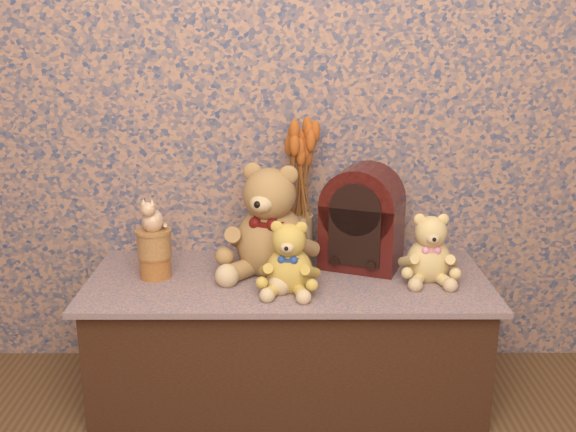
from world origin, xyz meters
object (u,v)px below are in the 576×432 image
Objects in this scene: ceramic_vase at (298,239)px; cat_figurine at (152,213)px; teddy_small at (430,244)px; cathedral_radio at (362,217)px; biscuit_tin_lower at (155,266)px; teddy_medium at (289,253)px; teddy_large at (272,215)px.

cat_figurine is (-0.50, -0.14, 0.14)m from ceramic_vase.
cat_figurine reaches higher than teddy_small.
ceramic_vase is 1.51× the size of cat_figurine.
cathedral_radio is 0.74m from cat_figurine.
biscuit_tin_lower is 0.90× the size of cat_figurine.
teddy_medium is 0.49m from biscuit_tin_lower.
cathedral_radio reaches higher than cat_figurine.
teddy_small is at bearing -1.29° from biscuit_tin_lower.
biscuit_tin_lower is at bearing -150.39° from cathedral_radio.
teddy_small is (0.54, -0.07, -0.08)m from teddy_large.
cathedral_radio is (0.26, 0.22, 0.06)m from teddy_medium.
teddy_small is 0.95m from biscuit_tin_lower.
cat_figurine reaches higher than teddy_medium.
teddy_medium is at bearing -97.57° from ceramic_vase.
ceramic_vase is (0.09, 0.09, -0.12)m from teddy_large.
teddy_small is at bearing 12.84° from cat_figurine.
cat_figurine is at bearing 173.29° from teddy_medium.
teddy_medium is 1.40× the size of ceramic_vase.
biscuit_tin_lower is at bearing 173.29° from teddy_medium.
teddy_large is 3.48× the size of cat_figurine.
teddy_medium is 2.36× the size of biscuit_tin_lower.
teddy_large is 0.55m from teddy_small.
teddy_small reaches higher than biscuit_tin_lower.
teddy_large is at bearing 174.42° from teddy_small.
teddy_large reaches higher than teddy_medium.
teddy_small is 2.34× the size of biscuit_tin_lower.
teddy_small is 2.10× the size of cat_figurine.
teddy_large is 0.41m from cat_figurine.
biscuit_tin_lower is (-0.73, -0.11, -0.15)m from cathedral_radio.
cathedral_radio is (-0.22, 0.13, 0.06)m from teddy_small.
biscuit_tin_lower is (-0.50, -0.14, -0.05)m from ceramic_vase.
ceramic_vase is (-0.23, 0.03, -0.10)m from cathedral_radio.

